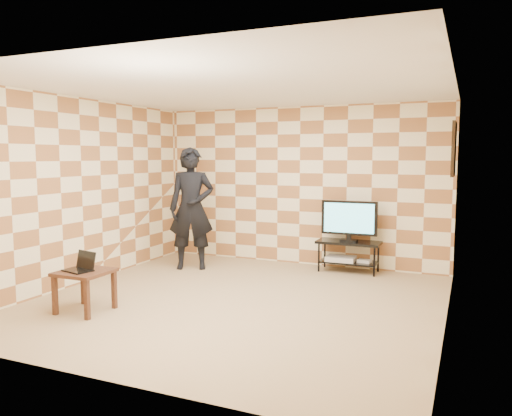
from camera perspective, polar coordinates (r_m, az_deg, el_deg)
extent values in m
plane|color=tan|center=(6.52, -2.12, -10.60)|extent=(5.00, 5.00, 0.00)
cube|color=#FFF1C6|center=(8.60, 5.02, 2.53)|extent=(5.00, 0.02, 2.70)
cube|color=#FFF1C6|center=(4.17, -17.09, -1.30)|extent=(5.00, 0.02, 2.70)
cube|color=#FFF1C6|center=(7.69, -19.26, 1.82)|extent=(0.02, 5.00, 2.70)
cube|color=#FFF1C6|center=(5.67, 21.28, 0.41)|extent=(0.02, 5.00, 2.70)
cube|color=white|center=(6.31, -2.22, 13.61)|extent=(5.00, 5.00, 0.02)
cube|color=black|center=(7.20, 21.68, 6.26)|extent=(0.04, 0.72, 0.72)
cube|color=black|center=(7.20, 21.68, 6.26)|extent=(0.04, 0.03, 0.68)
cube|color=black|center=(7.20, 21.68, 6.26)|extent=(0.04, 0.68, 0.03)
cube|color=black|center=(8.16, 10.56, -3.88)|extent=(1.01, 0.45, 0.04)
cube|color=black|center=(8.22, 10.52, -6.08)|extent=(0.91, 0.40, 0.03)
cylinder|color=black|center=(8.14, 7.19, -5.50)|extent=(0.03, 0.03, 0.50)
cylinder|color=black|center=(8.48, 7.87, -5.05)|extent=(0.03, 0.03, 0.50)
cylinder|color=black|center=(7.95, 13.36, -5.90)|extent=(0.03, 0.03, 0.50)
cylinder|color=black|center=(8.30, 13.80, -5.41)|extent=(0.03, 0.03, 0.50)
cube|color=black|center=(8.16, 10.56, -3.64)|extent=(0.27, 0.17, 0.03)
cube|color=black|center=(8.15, 10.57, -3.28)|extent=(0.07, 0.05, 0.08)
cube|color=black|center=(8.11, 10.61, -1.11)|extent=(0.90, 0.06, 0.55)
cube|color=#59D1E2|center=(8.08, 10.56, -1.14)|extent=(0.80, 0.01, 0.47)
cube|color=silver|center=(8.21, 9.67, -5.72)|extent=(0.46, 0.34, 0.08)
cube|color=silver|center=(8.17, 12.29, -5.94)|extent=(0.22, 0.17, 0.05)
cube|color=#341D14|center=(6.33, -19.02, -6.95)|extent=(0.57, 0.57, 0.04)
cube|color=#341D14|center=(6.39, -22.00, -9.26)|extent=(0.05, 0.05, 0.46)
cube|color=#341D14|center=(6.72, -19.11, -8.41)|extent=(0.05, 0.05, 0.46)
cube|color=#341D14|center=(6.07, -18.76, -9.94)|extent=(0.05, 0.05, 0.46)
cube|color=#341D14|center=(6.42, -15.90, -8.98)|extent=(0.05, 0.05, 0.46)
cube|color=black|center=(6.32, -19.70, -6.73)|extent=(0.38, 0.31, 0.02)
cube|color=black|center=(6.36, -18.85, -5.63)|extent=(0.34, 0.13, 0.21)
imported|color=black|center=(8.27, -7.38, -0.06)|extent=(0.87, 0.75, 2.00)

